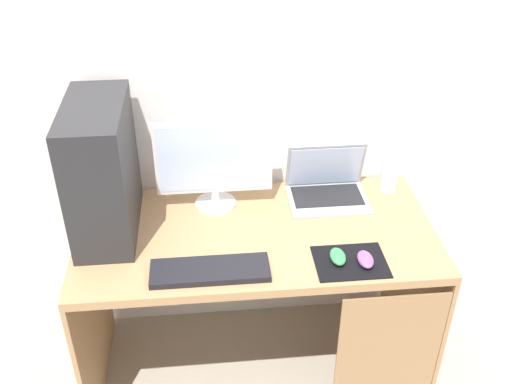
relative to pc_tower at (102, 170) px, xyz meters
name	(u,v)px	position (x,y,z in m)	size (l,w,h in m)	color
ground_plane	(256,365)	(0.56, -0.08, -1.03)	(8.00, 8.00, 0.00)	#9E9384
wall_back	(247,65)	(0.56, 0.30, 0.27)	(4.00, 0.05, 2.60)	silver
desk	(260,265)	(0.58, -0.09, -0.42)	(1.39, 0.68, 0.77)	#A37A51
pc_tower	(102,170)	(0.00, 0.00, 0.00)	(0.22, 0.46, 0.52)	#232326
monitor	(214,163)	(0.41, 0.11, -0.06)	(0.46, 0.17, 0.38)	silver
laptop	(327,188)	(0.88, 0.13, -0.21)	(0.33, 0.24, 0.23)	#9EA3A8
speaker	(390,173)	(1.16, 0.16, -0.17)	(0.07, 0.07, 0.17)	white
keyboard	(210,271)	(0.38, -0.31, -0.25)	(0.42, 0.14, 0.02)	black
mousepad	(350,262)	(0.88, -0.30, -0.26)	(0.26, 0.20, 0.01)	black
mouse_left	(338,257)	(0.84, -0.29, -0.24)	(0.06, 0.10, 0.03)	#338C4C
mouse_right	(365,259)	(0.93, -0.32, -0.24)	(0.06, 0.10, 0.03)	#8C4C99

